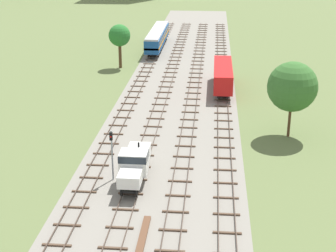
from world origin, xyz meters
TOP-DOWN VIEW (x-y plane):
  - ground_plane at (0.00, 56.00)m, footprint 480.00×480.00m
  - ballast_bed at (0.00, 56.00)m, footprint 17.54×176.00m
  - track_far_left at (-6.77, 57.00)m, footprint 2.40×126.00m
  - track_left at (-2.26, 57.00)m, footprint 2.40×126.00m
  - track_centre_left at (2.26, 57.00)m, footprint 2.40×126.00m
  - track_centre at (6.77, 57.00)m, footprint 2.40×126.00m
  - shunter_loco_left_nearest at (-2.26, 25.24)m, footprint 2.74×8.46m
  - freight_boxcar_centre_near at (6.78, 57.92)m, footprint 2.87×14.00m
  - passenger_coach_far_left_mid at (-6.77, 87.38)m, footprint 2.96×22.00m
  - signal_post_nearest at (-4.51, 25.38)m, footprint 0.28×0.47m
  - lineside_tree_0 at (14.58, 38.86)m, footprint 5.95×5.95m
  - lineside_tree_1 at (-11.75, 70.37)m, footprint 3.93×3.93m
  - spare_rail_bundle at (-0.10, 13.31)m, footprint 0.60×10.00m

SIDE VIEW (x-z plane):
  - ground_plane at x=0.00m, z-range 0.00..0.00m
  - ballast_bed at x=0.00m, z-range 0.00..0.01m
  - spare_rail_bundle at x=-0.10m, z-range 0.00..0.24m
  - track_far_left at x=-6.77m, z-range -0.01..0.28m
  - track_left at x=-2.26m, z-range -0.01..0.28m
  - track_centre_left at x=2.26m, z-range -0.01..0.28m
  - track_centre at x=6.77m, z-range -0.01..0.28m
  - shunter_loco_left_nearest at x=-2.26m, z-range 0.46..3.56m
  - freight_boxcar_centre_near at x=6.78m, z-range 0.65..4.25m
  - passenger_coach_far_left_mid at x=-6.77m, z-range 0.71..4.51m
  - signal_post_nearest at x=-4.51m, z-range 0.72..5.98m
  - lineside_tree_1 at x=-11.75m, z-range 1.92..9.85m
  - lineside_tree_0 at x=14.58m, z-range 1.65..10.92m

